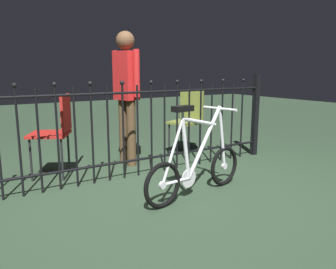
% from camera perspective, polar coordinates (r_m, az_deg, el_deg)
% --- Properties ---
extents(ground_plane, '(20.00, 20.00, 0.00)m').
position_cam_1_polar(ground_plane, '(3.22, 0.41, -10.51)').
color(ground_plane, '#2A3D2B').
extents(iron_fence, '(3.80, 0.07, 1.12)m').
position_cam_1_polar(iron_fence, '(3.68, -6.54, 1.23)').
color(iron_fence, black).
rests_on(iron_fence, ground).
extents(bicycle, '(1.25, 0.40, 0.87)m').
position_cam_1_polar(bicycle, '(3.17, 4.78, -5.11)').
color(bicycle, black).
rests_on(bicycle, ground).
extents(chair_olive, '(0.52, 0.51, 0.89)m').
position_cam_1_polar(chair_olive, '(4.74, 3.39, 3.13)').
color(chair_olive, black).
rests_on(chair_olive, ground).
extents(chair_red, '(0.55, 0.55, 0.92)m').
position_cam_1_polar(chair_red, '(3.88, -18.35, 1.18)').
color(chair_red, black).
rests_on(chair_red, ground).
extents(person_visitor, '(0.24, 0.47, 1.63)m').
position_cam_1_polar(person_visitor, '(4.16, -7.07, 8.00)').
color(person_visitor, '#4C3823').
rests_on(person_visitor, ground).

